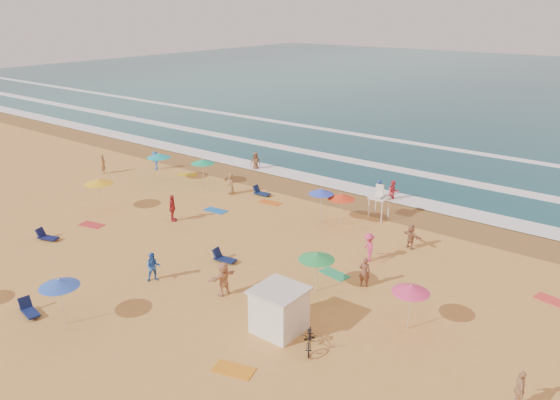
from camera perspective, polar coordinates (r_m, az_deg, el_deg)
The scene contains 12 objects.
ground at distance 33.00m, azimuth -5.25°, elevation -5.55°, with size 220.00×220.00×0.00m, color gold.
ocean at distance 108.52m, azimuth 27.01°, elevation 10.22°, with size 220.00×140.00×0.18m, color #0C4756.
wet_sand at distance 42.25m, azimuth 6.33°, elevation 0.21°, with size 220.00×220.00×0.00m, color olive.
surf_foam at distance 49.62m, azimuth 11.72°, elevation 3.00°, with size 200.00×18.70×0.05m.
cabana at distance 25.15m, azimuth -0.08°, elevation -11.53°, with size 2.00×2.00×2.00m, color white.
cabana_roof at distance 24.62m, azimuth -0.08°, elevation -9.42°, with size 2.20×2.20×0.12m, color silver.
bicycle at distance 24.28m, azimuth 3.13°, elevation -14.24°, with size 0.66×1.91×1.00m, color black.
lifeguard_stand at distance 38.25m, azimuth 10.30°, elevation -0.46°, with size 1.20×1.20×2.10m, color white, non-canonical shape.
beach_umbrellas at distance 29.87m, azimuth 2.66°, elevation -3.82°, with size 57.81×24.59×0.82m.
loungers at distance 25.93m, azimuth 0.65°, elevation -12.64°, with size 43.53×23.29×0.34m.
towels at distance 33.34m, azimuth -10.20°, elevation -5.49°, with size 42.28×26.58×0.03m.
beachgoers at distance 36.45m, azimuth -4.26°, elevation -1.59°, with size 49.25×26.16×2.15m.
Camera 1 is at (20.58, -21.62, 14.07)m, focal length 35.00 mm.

